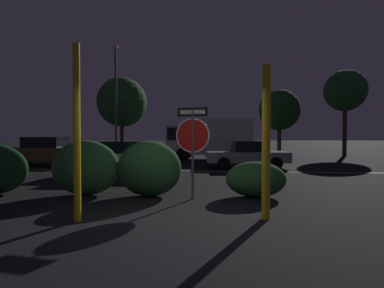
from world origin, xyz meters
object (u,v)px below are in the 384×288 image
object	(u,v)px
passing_car_1	(44,152)
tree_2	(279,110)
passing_car_2	(123,158)
passing_car_3	(247,154)
tree_1	(122,102)
tree_0	(345,91)
hedge_bush_3	(256,179)
street_lamp	(116,91)
yellow_pole_right	(266,142)
delivery_truck	(209,138)
yellow_pole_left	(77,133)
stop_sign	(193,136)
hedge_bush_2	(149,169)
hedge_bush_1	(85,168)

from	to	relation	value
passing_car_1	tree_2	xyz separation A→B (m)	(14.14, 9.34, 2.93)
passing_car_2	passing_car_3	world-z (taller)	passing_car_2
passing_car_3	tree_1	world-z (taller)	tree_1
passing_car_1	tree_0	size ratio (longest dim) A/B	0.72
passing_car_1	tree_2	bearing A→B (deg)	-58.00
hedge_bush_3	street_lamp	bearing A→B (deg)	122.77
passing_car_3	tree_2	bearing A→B (deg)	-24.74
yellow_pole_right	delivery_truck	distance (m)	14.72
passing_car_3	tree_1	bearing A→B (deg)	43.51
yellow_pole_left	hedge_bush_3	distance (m)	4.48
hedge_bush_3	tree_0	world-z (taller)	tree_0
stop_sign	yellow_pole_right	world-z (taller)	yellow_pole_right
delivery_truck	passing_car_1	bearing A→B (deg)	122.26
hedge_bush_2	tree_0	bearing A→B (deg)	55.66
tree_2	delivery_truck	bearing A→B (deg)	-142.68
passing_car_1	passing_car_2	world-z (taller)	passing_car_1
tree_2	hedge_bush_3	bearing A→B (deg)	-103.15
hedge_bush_1	passing_car_3	world-z (taller)	hedge_bush_1
hedge_bush_1	delivery_truck	distance (m)	13.07
yellow_pole_left	passing_car_3	size ratio (longest dim) A/B	0.78
delivery_truck	tree_1	bearing A→B (deg)	69.54
passing_car_2	delivery_truck	distance (m)	9.43
hedge_bush_3	passing_car_2	size ratio (longest dim) A/B	0.39
yellow_pole_left	delivery_truck	xyz separation A→B (m)	(1.94, 15.10, -0.12)
hedge_bush_1	hedge_bush_3	size ratio (longest dim) A/B	1.20
tree_1	hedge_bush_3	bearing A→B (deg)	-60.94
stop_sign	tree_1	world-z (taller)	tree_1
passing_car_1	tree_2	world-z (taller)	tree_2
stop_sign	hedge_bush_1	size ratio (longest dim) A/B	1.23
stop_sign	street_lamp	size ratio (longest dim) A/B	0.29
stop_sign	tree_0	size ratio (longest dim) A/B	0.33
stop_sign	tree_0	world-z (taller)	tree_0
street_lamp	tree_0	distance (m)	17.88
hedge_bush_1	tree_1	bearing A→B (deg)	104.78
yellow_pole_left	passing_car_2	size ratio (longest dim) A/B	0.82
yellow_pole_left	passing_car_1	size ratio (longest dim) A/B	0.66
passing_car_3	tree_0	distance (m)	13.99
tree_0	tree_1	distance (m)	17.87
hedge_bush_2	passing_car_2	xyz separation A→B (m)	(-1.94, 3.86, -0.02)
tree_0	yellow_pole_left	bearing A→B (deg)	-122.67
stop_sign	passing_car_3	xyz separation A→B (m)	(2.07, 7.72, -0.90)
passing_car_2	street_lamp	xyz separation A→B (m)	(-3.35, 8.75, 4.01)
hedge_bush_2	tree_1	xyz separation A→B (m)	(-5.82, 15.54, 3.57)
hedge_bush_2	tree_1	distance (m)	16.97
yellow_pole_right	hedge_bush_3	size ratio (longest dim) A/B	1.89
hedge_bush_1	passing_car_2	world-z (taller)	hedge_bush_1
yellow_pole_left	tree_2	world-z (taller)	tree_2
hedge_bush_3	delivery_truck	bearing A→B (deg)	97.18
yellow_pole_right	tree_0	distance (m)	21.78
yellow_pole_left	tree_2	bearing A→B (deg)	68.90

